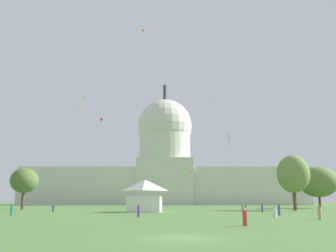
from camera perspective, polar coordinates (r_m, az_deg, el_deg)
The scene contains 23 objects.
ground_plane at distance 23.22m, azimuth 2.06°, elevation -16.74°, with size 800.00×800.00×0.00m, color #4C7538.
capitol_building at distance 197.10m, azimuth -0.50°, elevation -6.58°, with size 145.48×29.03×64.58m.
event_tent at distance 73.59m, azimuth -3.55°, elevation -10.62°, with size 6.93×7.15×6.19m.
tree_west_mid at distance 102.53m, azimuth -21.15°, elevation -7.81°, with size 8.35×9.16×10.38m.
tree_east_far at distance 90.00m, azimuth 18.62°, elevation -7.00°, with size 9.81×10.02×12.42m.
tree_east_near at distance 117.91m, azimuth 22.02°, elevation -7.93°, with size 13.28×13.02×12.03m.
person_teal_near_tree_east at distance 62.14m, azimuth -22.84°, elevation -11.75°, with size 0.45×0.45×1.74m.
person_tan_lawn_far_right at distance 47.17m, azimuth 22.22°, elevation -12.28°, with size 0.48×0.48×1.65m.
person_navy_edge_east at distance 80.94m, azimuth -17.18°, elevation -11.94°, with size 0.48×0.48×1.45m.
person_purple_mid_center at distance 51.86m, azimuth -4.50°, elevation -12.86°, with size 0.55×0.55×1.72m.
person_white_front_left at distance 50.11m, azimuth 16.04°, elevation -12.63°, with size 0.58×0.58×1.53m.
person_purple_front_right at distance 75.79m, azimuth 14.26°, elevation -12.11°, with size 0.52×0.52×1.62m.
person_red_front_center at distance 34.33m, azimuth 11.73°, elevation -13.65°, with size 0.57×0.57×1.50m.
person_tan_back_right at distance 83.59m, azimuth 11.79°, elevation -12.07°, with size 0.58×0.58×1.77m.
person_grey_near_tent at distance 80.71m, azimuth 11.35°, elevation -12.15°, with size 0.55×0.55×1.66m.
person_denim_back_center at distance 58.83m, azimuth 16.67°, elevation -12.24°, with size 0.36×0.36×1.73m.
kite_yellow_mid at distance 108.86m, azimuth -13.14°, elevation 3.83°, with size 1.10×1.22×4.03m.
kite_blue_low at distance 130.91m, azimuth 0.01°, elevation -6.13°, with size 1.66×0.89×0.09m.
kite_black_mid at distance 108.31m, azimuth 9.32°, elevation -1.75°, with size 0.69×1.05×3.22m.
kite_white_mid at distance 124.99m, azimuth 7.42°, elevation 3.68°, with size 0.66×0.62×0.86m.
kite_orange_high at distance 124.53m, azimuth -3.83°, elevation 14.40°, with size 0.71×0.77×0.94m.
kite_lime_low at distance 139.37m, azimuth 2.60°, elevation -7.24°, with size 1.07×1.12×3.16m.
kite_red_high at distance 166.58m, azimuth -10.17°, elevation 1.00°, with size 1.23×0.59×1.30m.
Camera 1 is at (-1.02, -23.09, 2.18)m, focal length 39.78 mm.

